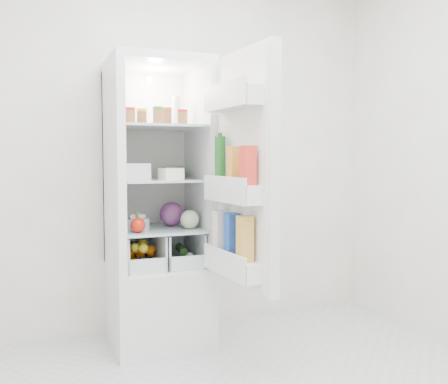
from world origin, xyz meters
name	(u,v)px	position (x,y,z in m)	size (l,w,h in m)	color
room_walls	(274,61)	(0.00, 0.00, 1.59)	(3.02, 3.02, 2.61)	beige
refrigerator	(157,239)	(-0.20, 1.25, 0.67)	(0.60, 0.60, 1.80)	white
shelf_low	(159,229)	(-0.20, 1.19, 0.74)	(0.49, 0.53, 0.01)	#AFC5CD
shelf_mid	(158,180)	(-0.20, 1.19, 1.05)	(0.49, 0.53, 0.01)	#AFC5CD
shelf_top	(158,127)	(-0.20, 1.19, 1.38)	(0.49, 0.53, 0.01)	#AFC5CD
crisper_left	(140,251)	(-0.32, 1.19, 0.61)	(0.23, 0.46, 0.22)	silver
crisper_right	(178,248)	(-0.08, 1.19, 0.61)	(0.23, 0.46, 0.22)	silver
condiment_jars	(156,118)	(-0.24, 1.07, 1.43)	(0.38, 0.16, 0.08)	#B21919
squeeze_bottle	(176,112)	(-0.07, 1.22, 1.48)	(0.06, 0.06, 0.19)	white
tub_white	(135,172)	(-0.37, 1.09, 1.11)	(0.15, 0.15, 0.10)	silver
tub_cream	(171,174)	(-0.16, 1.04, 1.09)	(0.12, 0.12, 0.07)	white
tin_red	(175,174)	(-0.12, 1.10, 1.09)	(0.10, 0.10, 0.07)	red
tub_green	(176,172)	(-0.05, 1.32, 1.09)	(0.09, 0.13, 0.07)	#459847
red_cabbage	(172,214)	(-0.10, 1.24, 0.83)	(0.16, 0.16, 0.16)	#501B48
bell_pepper	(138,225)	(-0.37, 1.03, 0.79)	(0.09, 0.09, 0.09)	red
mushroom_bowl	(137,225)	(-0.35, 1.12, 0.78)	(0.15, 0.15, 0.07)	#93BBDB
salad_bag	(190,219)	(-0.03, 1.07, 0.81)	(0.12, 0.12, 0.12)	#A0B588
citrus_pile	(141,255)	(-0.33, 1.15, 0.59)	(0.20, 0.31, 0.16)	orange
veg_pile	(179,255)	(-0.07, 1.18, 0.56)	(0.16, 0.30, 0.10)	#1C511B
fridge_door	(242,176)	(0.12, 0.61, 1.09)	(0.21, 0.60, 1.30)	white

